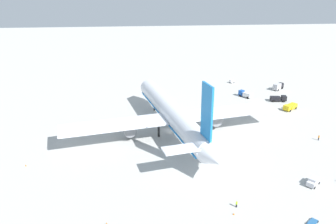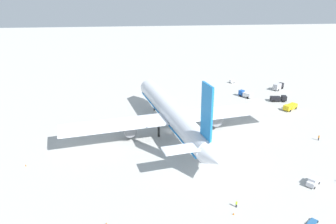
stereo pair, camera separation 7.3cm
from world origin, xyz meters
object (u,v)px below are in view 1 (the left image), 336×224
(service_truck_2, at_px, (278,86))
(baggage_cart_1, at_px, (232,81))
(service_truck_1, at_px, (245,94))
(ground_worker_0, at_px, (237,204))
(ground_worker_2, at_px, (319,138))
(traffic_cone_1, at_px, (107,223))
(traffic_cone_2, at_px, (234,214))
(service_truck_3, at_px, (279,98))
(traffic_cone_0, at_px, (26,165))
(service_van, at_px, (314,181))
(service_truck_0, at_px, (290,107))
(baggage_cart_0, at_px, (313,222))
(airliner, at_px, (173,114))

(service_truck_2, distance_m, baggage_cart_1, 22.49)
(service_truck_1, height_order, ground_worker_0, service_truck_1)
(service_truck_2, relative_size, ground_worker_2, 3.64)
(traffic_cone_1, distance_m, traffic_cone_2, 26.45)
(service_truck_1, relative_size, ground_worker_0, 3.84)
(service_truck_2, height_order, traffic_cone_1, service_truck_2)
(service_truck_3, relative_size, baggage_cart_1, 2.28)
(baggage_cart_1, bearing_deg, traffic_cone_0, 133.32)
(service_truck_1, bearing_deg, traffic_cone_0, 123.34)
(service_van, xyz_separation_m, ground_worker_2, (23.54, -14.39, -0.12))
(traffic_cone_0, distance_m, traffic_cone_2, 55.69)
(service_truck_0, relative_size, baggage_cart_0, 2.33)
(service_truck_0, xyz_separation_m, traffic_cone_2, (-59.59, 40.05, -0.98))
(ground_worker_2, height_order, traffic_cone_2, ground_worker_2)
(airliner, xyz_separation_m, ground_worker_2, (-10.62, -44.50, -5.65))
(ground_worker_0, relative_size, ground_worker_2, 0.90)
(service_truck_0, xyz_separation_m, service_truck_3, (10.17, 0.33, 0.02))
(service_truck_1, bearing_deg, baggage_cart_1, -1.58)
(traffic_cone_1, relative_size, traffic_cone_2, 1.00)
(baggage_cart_1, xyz_separation_m, traffic_cone_2, (-99.14, 28.39, -0.54))
(baggage_cart_0, relative_size, traffic_cone_0, 5.41)
(airliner, bearing_deg, traffic_cone_1, 156.67)
(baggage_cart_0, bearing_deg, traffic_cone_1, 84.27)
(traffic_cone_0, distance_m, traffic_cone_1, 34.68)
(service_truck_0, xyz_separation_m, traffic_cone_1, (-59.82, 66.50, -0.98))
(service_truck_2, xyz_separation_m, service_truck_3, (-15.86, 6.62, -0.37))
(traffic_cone_2, bearing_deg, airliner, 10.19)
(ground_worker_2, xyz_separation_m, traffic_cone_0, (-6.67, 86.09, -0.64))
(traffic_cone_0, bearing_deg, traffic_cone_2, -117.62)
(service_truck_2, xyz_separation_m, ground_worker_0, (-83.14, 45.02, -0.83))
(airliner, distance_m, ground_worker_0, 42.03)
(service_truck_1, relative_size, baggage_cart_1, 2.10)
(baggage_cart_1, xyz_separation_m, traffic_cone_1, (-99.37, 54.84, -0.54))
(service_truck_0, bearing_deg, service_van, 160.73)
(service_truck_0, bearing_deg, airliner, 109.02)
(service_van, bearing_deg, ground_worker_0, 107.10)
(traffic_cone_2, bearing_deg, baggage_cart_1, -15.98)
(service_truck_2, height_order, ground_worker_2, service_truck_2)
(service_truck_1, relative_size, traffic_cone_2, 11.27)
(traffic_cone_0, bearing_deg, ground_worker_2, -85.57)
(traffic_cone_1, bearing_deg, ground_worker_2, -62.62)
(airliner, height_order, ground_worker_0, airliner)
(baggage_cart_0, xyz_separation_m, ground_worker_2, (36.90, -21.65, 0.65))
(baggage_cart_1, relative_size, traffic_cone_1, 5.37)
(service_truck_2, xyz_separation_m, baggage_cart_1, (13.52, 17.95, -0.83))
(service_truck_0, relative_size, ground_worker_2, 3.88)
(ground_worker_2, height_order, traffic_cone_0, ground_worker_2)
(service_van, bearing_deg, traffic_cone_2, 111.82)
(service_truck_1, relative_size, traffic_cone_0, 11.27)
(ground_worker_2, xyz_separation_m, traffic_cone_2, (-32.49, 36.74, -0.64))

